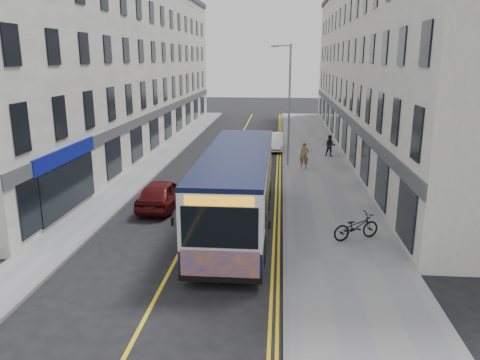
% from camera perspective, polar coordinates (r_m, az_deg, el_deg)
% --- Properties ---
extents(ground, '(140.00, 140.00, 0.00)m').
position_cam_1_polar(ground, '(18.84, -6.85, -7.75)').
color(ground, black).
rests_on(ground, ground).
extents(pavement_east, '(4.50, 64.00, 0.12)m').
position_cam_1_polar(pavement_east, '(29.99, 9.69, 0.80)').
color(pavement_east, gray).
rests_on(pavement_east, ground).
extents(pavement_west, '(2.00, 64.00, 0.12)m').
position_cam_1_polar(pavement_west, '(31.13, -11.42, 1.23)').
color(pavement_west, gray).
rests_on(pavement_west, ground).
extents(kerb_east, '(0.18, 64.00, 0.13)m').
position_cam_1_polar(kerb_east, '(29.88, 5.39, 0.91)').
color(kerb_east, slate).
rests_on(kerb_east, ground).
extents(kerb_west, '(0.18, 64.00, 0.13)m').
position_cam_1_polar(kerb_west, '(30.86, -9.64, 1.21)').
color(kerb_west, slate).
rests_on(kerb_west, ground).
extents(road_centre_line, '(0.12, 64.00, 0.01)m').
position_cam_1_polar(road_centre_line, '(30.12, -2.25, 0.96)').
color(road_centre_line, yellow).
rests_on(road_centre_line, ground).
extents(road_dbl_yellow_inner, '(0.10, 64.00, 0.01)m').
position_cam_1_polar(road_dbl_yellow_inner, '(29.89, 4.52, 0.81)').
color(road_dbl_yellow_inner, yellow).
rests_on(road_dbl_yellow_inner, ground).
extents(road_dbl_yellow_outer, '(0.10, 64.00, 0.01)m').
position_cam_1_polar(road_dbl_yellow_outer, '(29.89, 4.90, 0.81)').
color(road_dbl_yellow_outer, yellow).
rests_on(road_dbl_yellow_outer, ground).
extents(terrace_east, '(6.00, 46.00, 13.00)m').
position_cam_1_polar(terrace_east, '(38.81, 17.01, 13.12)').
color(terrace_east, silver).
rests_on(terrace_east, ground).
extents(terrace_west, '(6.00, 46.00, 13.00)m').
position_cam_1_polar(terrace_west, '(40.10, -13.89, 13.36)').
color(terrace_west, white).
rests_on(terrace_west, ground).
extents(streetlamp, '(1.32, 0.18, 8.00)m').
position_cam_1_polar(streetlamp, '(31.15, 5.88, 9.52)').
color(streetlamp, '#92949A').
rests_on(streetlamp, ground).
extents(city_bus, '(2.72, 11.66, 3.39)m').
position_cam_1_polar(city_bus, '(19.88, -0.34, -0.78)').
color(city_bus, black).
rests_on(city_bus, ground).
extents(bicycle, '(2.12, 1.48, 1.06)m').
position_cam_1_polar(bicycle, '(19.25, 13.97, -5.53)').
color(bicycle, black).
rests_on(bicycle, pavement_east).
extents(pedestrian_near, '(0.66, 0.47, 1.71)m').
position_cam_1_polar(pedestrian_near, '(30.75, 7.83, 2.97)').
color(pedestrian_near, olive).
rests_on(pedestrian_near, pavement_east).
extents(pedestrian_far, '(0.79, 0.62, 1.58)m').
position_cam_1_polar(pedestrian_far, '(34.86, 10.94, 4.12)').
color(pedestrian_far, black).
rests_on(pedestrian_far, pavement_east).
extents(car_white, '(1.49, 4.06, 1.33)m').
position_cam_1_polar(car_white, '(37.44, 4.13, 4.69)').
color(car_white, white).
rests_on(car_white, ground).
extents(car_maroon, '(1.87, 4.28, 1.43)m').
position_cam_1_polar(car_maroon, '(23.18, -9.51, -1.64)').
color(car_maroon, '#4F0D0E').
rests_on(car_maroon, ground).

